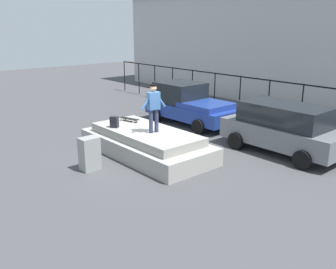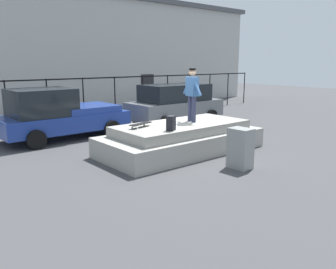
{
  "view_description": "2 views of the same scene",
  "coord_description": "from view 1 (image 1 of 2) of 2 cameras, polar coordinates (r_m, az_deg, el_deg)",
  "views": [
    {
      "loc": [
        10.0,
        -7.97,
        4.52
      ],
      "look_at": [
        -0.42,
        1.0,
        0.45
      ],
      "focal_mm": 39.77,
      "sensor_mm": 36.0,
      "label": 1
    },
    {
      "loc": [
        -7.37,
        -8.17,
        2.8
      ],
      "look_at": [
        -0.15,
        0.51,
        0.42
      ],
      "focal_mm": 37.09,
      "sensor_mm": 36.0,
      "label": 2
    }
  ],
  "objects": [
    {
      "name": "car_grey_hatchback_mid",
      "position": [
        14.09,
        17.3,
        1.06
      ],
      "size": [
        4.42,
        2.16,
        1.8
      ],
      "color": "slate",
      "rests_on": "ground_plane"
    },
    {
      "name": "ground_plane",
      "position": [
        13.56,
        -2.05,
        -2.99
      ],
      "size": [
        60.0,
        60.0,
        0.0
      ],
      "primitive_type": "plane",
      "color": "#424244"
    },
    {
      "name": "skateboard",
      "position": [
        14.51,
        -5.96,
        2.4
      ],
      "size": [
        0.86,
        0.41,
        0.12
      ],
      "color": "black",
      "rests_on": "concrete_ledge"
    },
    {
      "name": "fence_row",
      "position": [
        18.21,
        15.22,
        5.96
      ],
      "size": [
        24.06,
        0.06,
        2.07
      ],
      "color": "black",
      "rests_on": "ground_plane"
    },
    {
      "name": "car_blue_pickup_near",
      "position": [
        17.64,
        3.23,
        4.68
      ],
      "size": [
        4.61,
        2.26,
        1.87
      ],
      "color": "navy",
      "rests_on": "ground_plane"
    },
    {
      "name": "skateboarder",
      "position": [
        12.74,
        -2.23,
        4.53
      ],
      "size": [
        0.3,
        0.96,
        1.69
      ],
      "color": "#2D334C",
      "rests_on": "concrete_ledge"
    },
    {
      "name": "concrete_ledge",
      "position": [
        13.44,
        -3.37,
        -1.32
      ],
      "size": [
        5.23,
        2.4,
        0.91
      ],
      "color": "#9E9B93",
      "rests_on": "ground_plane"
    },
    {
      "name": "backpack",
      "position": [
        13.68,
        -8.23,
        1.91
      ],
      "size": [
        0.34,
        0.31,
        0.41
      ],
      "primitive_type": "cube",
      "rotation": [
        0.0,
        0.0,
        3.68
      ],
      "color": "black",
      "rests_on": "concrete_ledge"
    },
    {
      "name": "utility_box",
      "position": [
        12.21,
        -11.93,
        -2.91
      ],
      "size": [
        0.46,
        0.61,
        1.08
      ],
      "primitive_type": "cube",
      "rotation": [
        0.0,
        0.0,
        0.03
      ],
      "color": "gray",
      "rests_on": "ground_plane"
    }
  ]
}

